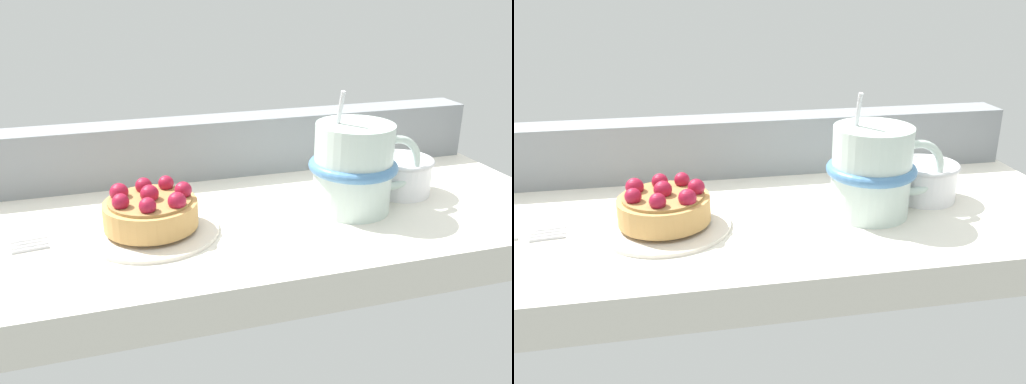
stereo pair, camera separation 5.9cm
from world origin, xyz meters
The scene contains 6 objects.
ground_plane centered at (0.00, 0.00, -2.08)cm, with size 79.45×31.85×4.17cm, color silver.
window_rail_back centered at (0.00, 13.39, 3.77)cm, with size 77.86×5.06×7.55cm, color gray.
dessert_plate centered at (-7.59, -2.71, 0.40)cm, with size 13.82×13.82×0.86cm.
raspberry_tart centered at (-7.57, -2.70, 2.58)cm, with size 9.60×9.60×4.41cm.
coffee_mug centered at (15.02, -2.94, 5.01)cm, with size 13.46×9.88×13.65cm.
sugar_bowl centered at (22.80, -0.17, 2.36)cm, with size 7.70×7.70×4.44cm.
Camera 2 is at (-6.62, -56.66, 24.95)cm, focal length 38.80 mm.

